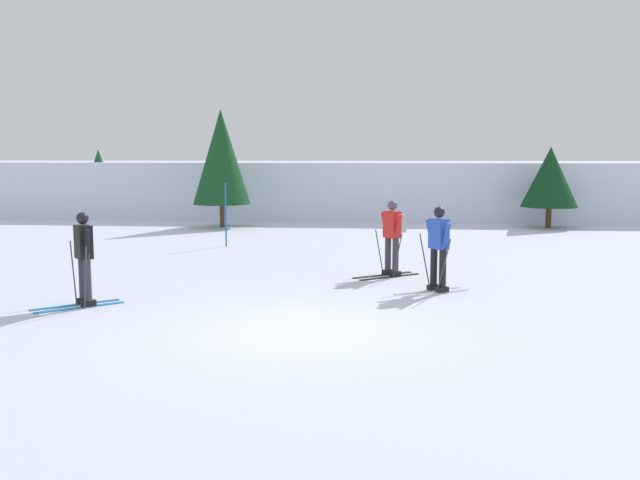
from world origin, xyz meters
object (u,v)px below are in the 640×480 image
Objects in this scene: conifer_far_left at (99,177)px; conifer_far_right at (221,157)px; skier_black at (84,256)px; skier_red at (393,234)px; skier_blue at (438,247)px; conifer_far_centre at (550,177)px; trail_marker_pole at (226,215)px.

conifer_far_right is (6.10, -3.23, 0.86)m from conifer_far_left.
skier_black is 6.69m from skier_red.
conifer_far_right reaches higher than skier_red.
conifer_far_right reaches higher than skier_blue.
skier_black is 0.57× the size of conifer_far_centre.
conifer_far_left is (-13.27, 15.00, 0.85)m from skier_blue.
conifer_far_right reaches higher than conifer_far_left.
conifer_far_centre reaches higher than trail_marker_pole.
trail_marker_pole is 11.45m from conifer_far_left.
skier_red is at bearing 116.47° from skier_blue.
skier_blue and skier_black have the same top height.
conifer_far_centre is (4.98, 12.64, 0.97)m from skier_blue.
trail_marker_pole is at bearing 136.78° from skier_red.
conifer_far_left is (-6.80, 16.90, 0.85)m from skier_black.
skier_blue is at bearing 16.41° from skier_black.
conifer_far_left is at bearing 133.14° from skier_red.
conifer_far_right is at bearing 104.50° from trail_marker_pole.
conifer_far_right is (-7.17, 11.77, 1.71)m from skier_blue.
conifer_far_left reaches higher than trail_marker_pole.
conifer_far_left is (-7.50, 8.62, 0.83)m from trail_marker_pole.
trail_marker_pole is 0.63× the size of conifer_far_centre.
skier_blue is 13.89m from conifer_far_right.
conifer_far_right is (-0.70, 13.67, 1.71)m from skier_black.
conifer_far_right is (-1.39, 5.39, 1.68)m from trail_marker_pole.
trail_marker_pole is 12.48m from conifer_far_centre.
trail_marker_pole reaches higher than skier_red.
conifer_far_right is at bearing 122.18° from skier_red.
skier_red is 12.38m from conifer_far_centre.
skier_red is 0.57× the size of conifer_far_centre.
conifer_far_centre is at bearing 4.12° from conifer_far_right.
conifer_far_centre is (11.45, 14.55, 0.97)m from skier_black.
skier_red is 0.39× the size of conifer_far_right.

